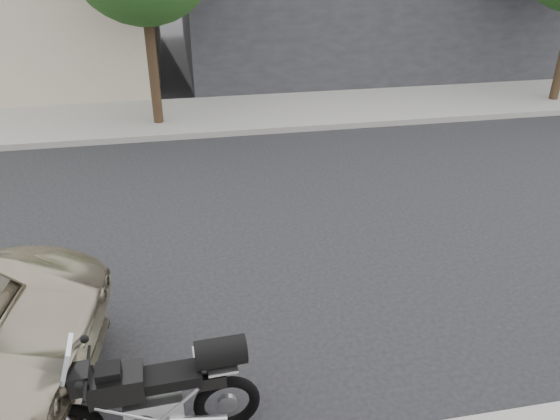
% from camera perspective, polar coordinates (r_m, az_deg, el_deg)
% --- Properties ---
extents(ground, '(120.00, 120.00, 0.00)m').
position_cam_1_polar(ground, '(8.86, 0.29, -3.11)').
color(ground, black).
rests_on(ground, ground).
extents(far_sidewalk, '(44.00, 3.00, 0.15)m').
position_cam_1_polar(far_sidewalk, '(14.74, -4.62, 9.96)').
color(far_sidewalk, gray).
rests_on(far_sidewalk, ground).
extents(motorcycle, '(2.16, 0.76, 1.37)m').
position_cam_1_polar(motorcycle, '(5.57, -12.17, -18.18)').
color(motorcycle, black).
rests_on(motorcycle, ground).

